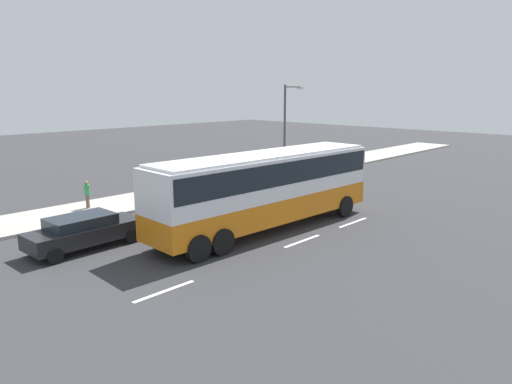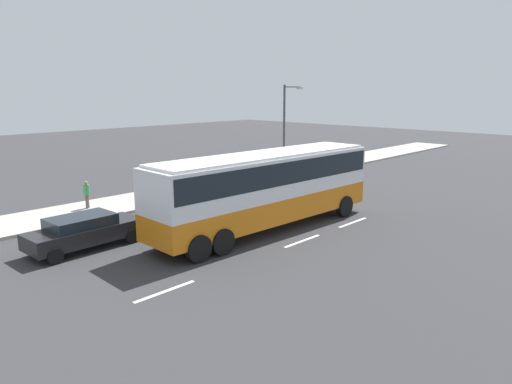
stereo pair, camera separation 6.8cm
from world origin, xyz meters
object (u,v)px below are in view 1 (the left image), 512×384
object	(u,v)px
coach_bus	(267,183)
car_black_sedan	(84,231)
street_lamp	(287,124)
pedestrian_near_curb	(87,193)

from	to	relation	value
coach_bus	car_black_sedan	bearing A→B (deg)	155.46
car_black_sedan	street_lamp	world-z (taller)	street_lamp
car_black_sedan	street_lamp	distance (m)	18.71
pedestrian_near_curb	coach_bus	bearing A→B (deg)	-20.07
coach_bus	pedestrian_near_curb	size ratio (longest dim) A/B	8.28
coach_bus	car_black_sedan	xyz separation A→B (m)	(-7.30, 3.64, -1.49)
coach_bus	car_black_sedan	world-z (taller)	coach_bus
coach_bus	pedestrian_near_curb	bearing A→B (deg)	115.44
coach_bus	street_lamp	xyz separation A→B (m)	(10.65, 7.77, 1.82)
car_black_sedan	coach_bus	bearing A→B (deg)	-28.13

